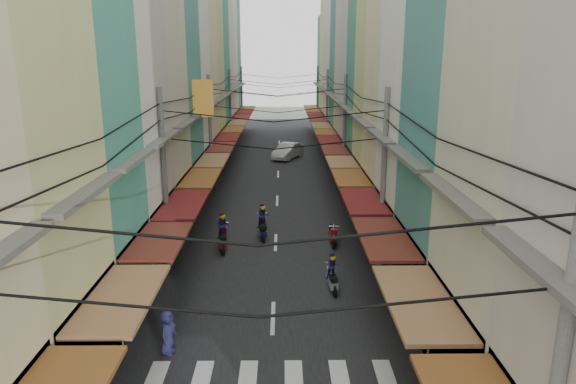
{
  "coord_description": "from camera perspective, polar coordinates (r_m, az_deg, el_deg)",
  "views": [
    {
      "loc": [
        0.38,
        -19.3,
        9.48
      ],
      "look_at": [
        0.65,
        6.24,
        2.69
      ],
      "focal_mm": 32.0,
      "sensor_mm": 36.0,
      "label": 1
    }
  ],
  "objects": [
    {
      "name": "building_row_right",
      "position": [
        36.53,
        11.67,
        14.49
      ],
      "size": [
        7.8,
        68.98,
        22.59
      ],
      "color": "#3D8672",
      "rests_on": "ground"
    },
    {
      "name": "market_umbrella",
      "position": [
        16.03,
        22.79,
        -13.58
      ],
      "size": [
        2.31,
        2.31,
        2.44
      ],
      "color": "#B2B2B7",
      "rests_on": "ground"
    },
    {
      "name": "ground",
      "position": [
        21.51,
        -1.59,
        -11.27
      ],
      "size": [
        160.0,
        160.0,
        0.0
      ],
      "primitive_type": "plane",
      "color": "slate",
      "rests_on": "ground"
    },
    {
      "name": "parked_scooters",
      "position": [
        18.8,
        11.04,
        -14.09
      ],
      "size": [
        12.66,
        14.06,
        0.97
      ],
      "color": "black",
      "rests_on": "ground"
    },
    {
      "name": "traffic_sign",
      "position": [
        16.29,
        15.55,
        -13.01
      ],
      "size": [
        0.1,
        0.61,
        2.77
      ],
      "color": "gray",
      "rests_on": "ground"
    },
    {
      "name": "utility_poles",
      "position": [
        34.44,
        -1.26,
        10.08
      ],
      "size": [
        10.2,
        66.13,
        8.2
      ],
      "color": "gray",
      "rests_on": "ground"
    },
    {
      "name": "bicycle",
      "position": [
        23.79,
        12.59,
        -8.97
      ],
      "size": [
        1.81,
        1.1,
        1.17
      ],
      "primitive_type": "imported",
      "rotation": [
        0.0,
        0.0,
        1.86
      ],
      "color": "black",
      "rests_on": "ground"
    },
    {
      "name": "road",
      "position": [
        40.43,
        -1.13,
        1.35
      ],
      "size": [
        10.0,
        80.0,
        0.02
      ],
      "primitive_type": "cube",
      "color": "black",
      "rests_on": "ground"
    },
    {
      "name": "crosswalk",
      "position": [
        16.32,
        -1.95,
        -20.52
      ],
      "size": [
        7.55,
        2.4,
        0.01
      ],
      "color": "silver",
      "rests_on": "ground"
    },
    {
      "name": "sidewalk_left",
      "position": [
        41.0,
        -10.25,
        1.33
      ],
      "size": [
        3.0,
        80.0,
        0.06
      ],
      "primitive_type": "cube",
      "color": "gray",
      "rests_on": "ground"
    },
    {
      "name": "sidewalk_right",
      "position": [
        40.88,
        8.02,
        1.38
      ],
      "size": [
        3.0,
        80.0,
        0.06
      ],
      "primitive_type": "cube",
      "color": "gray",
      "rests_on": "ground"
    },
    {
      "name": "moving_scooters",
      "position": [
        25.65,
        -1.79,
        -5.45
      ],
      "size": [
        6.05,
        8.15,
        1.96
      ],
      "color": "black",
      "rests_on": "ground"
    },
    {
      "name": "pedestrians",
      "position": [
        24.49,
        -11.81,
        -5.67
      ],
      "size": [
        14.0,
        18.2,
        2.2
      ],
      "color": "#29202B",
      "rests_on": "ground"
    },
    {
      "name": "building_row_left",
      "position": [
        36.81,
        -14.13,
        14.93
      ],
      "size": [
        7.8,
        67.67,
        23.7
      ],
      "color": "silver",
      "rests_on": "ground"
    },
    {
      "name": "white_car",
      "position": [
        48.99,
        -0.04,
        3.74
      ],
      "size": [
        5.57,
        3.93,
        1.83
      ],
      "primitive_type": "imported",
      "rotation": [
        0.0,
        0.0,
        -0.41
      ],
      "color": "silver",
      "rests_on": "ground"
    }
  ]
}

